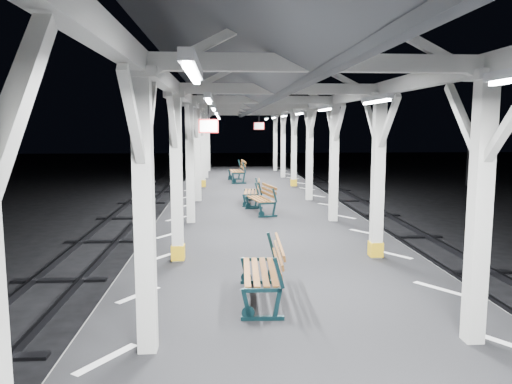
{
  "coord_description": "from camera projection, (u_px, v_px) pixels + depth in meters",
  "views": [
    {
      "loc": [
        -1.08,
        -7.74,
        3.67
      ],
      "look_at": [
        -0.36,
        3.3,
        2.2
      ],
      "focal_mm": 35.0,
      "sensor_mm": 36.0,
      "label": 1
    }
  ],
  "objects": [
    {
      "name": "ground",
      "position": [
        291.0,
        350.0,
        8.21
      ],
      "size": [
        120.0,
        120.0,
        0.0
      ],
      "primitive_type": "plane",
      "color": "black",
      "rests_on": "ground"
    },
    {
      "name": "hazard_stripes_left",
      "position": [
        139.0,
        295.0,
        7.92
      ],
      "size": [
        1.0,
        48.0,
        0.01
      ],
      "primitive_type": "cube",
      "color": "silver",
      "rests_on": "platform"
    },
    {
      "name": "bench_mid",
      "position": [
        263.0,
        198.0,
        15.37
      ],
      "size": [
        0.91,
        1.68,
        0.87
      ],
      "rotation": [
        0.0,
        0.0,
        0.21
      ],
      "color": "black",
      "rests_on": "platform"
    },
    {
      "name": "hazard_stripes_right",
      "position": [
        438.0,
        288.0,
        8.24
      ],
      "size": [
        1.0,
        48.0,
        0.01
      ],
      "primitive_type": "cube",
      "color": "silver",
      "rests_on": "platform"
    },
    {
      "name": "bench_far",
      "position": [
        254.0,
        191.0,
        17.18
      ],
      "size": [
        0.69,
        1.57,
        0.83
      ],
      "rotation": [
        0.0,
        0.0,
        -0.08
      ],
      "color": "black",
      "rests_on": "platform"
    },
    {
      "name": "bench_near",
      "position": [
        266.0,
        270.0,
        7.64
      ],
      "size": [
        0.68,
        1.69,
        0.91
      ],
      "rotation": [
        0.0,
        0.0,
        -0.03
      ],
      "color": "black",
      "rests_on": "platform"
    },
    {
      "name": "platform",
      "position": [
        291.0,
        321.0,
        8.15
      ],
      "size": [
        6.0,
        50.0,
        1.0
      ],
      "primitive_type": "cube",
      "color": "black",
      "rests_on": "ground"
    },
    {
      "name": "bench_extra",
      "position": [
        239.0,
        170.0,
        23.93
      ],
      "size": [
        0.85,
        1.93,
        1.02
      ],
      "rotation": [
        0.0,
        0.0,
        0.08
      ],
      "color": "black",
      "rests_on": "platform"
    },
    {
      "name": "canopy",
      "position": [
        294.0,
        67.0,
        7.59
      ],
      "size": [
        5.4,
        49.0,
        4.65
      ],
      "color": "silver",
      "rests_on": "platform"
    }
  ]
}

